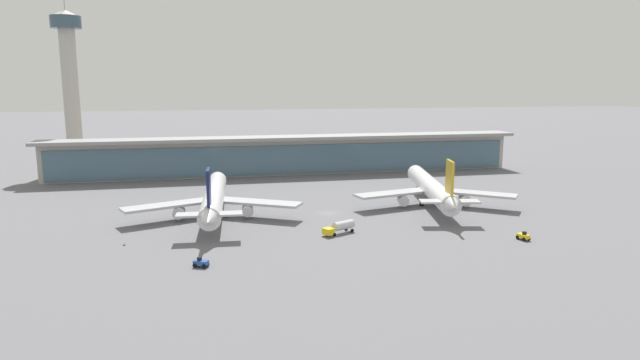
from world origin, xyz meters
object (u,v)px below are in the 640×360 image
airliner_left_stand (214,198)px  service_truck_near_nose_yellow (340,227)px  control_tower (70,77)px  service_truck_mid_apron_blue (201,263)px  service_truck_under_wing_yellow (523,236)px  airliner_centre_stand (431,188)px  safety_cone_alpha (124,244)px

airliner_left_stand → service_truck_near_nose_yellow: airliner_left_stand is taller
control_tower → service_truck_mid_apron_blue: bearing=-70.1°
service_truck_under_wing_yellow → service_truck_mid_apron_blue: same height
airliner_centre_stand → airliner_left_stand: bearing=-179.4°
airliner_left_stand → airliner_centre_stand: 63.19m
airliner_left_stand → control_tower: (-54.89, 99.69, 32.99)m
airliner_left_stand → service_truck_mid_apron_blue: size_ratio=18.52×
service_truck_near_nose_yellow → airliner_centre_stand: bearing=36.0°
service_truck_near_nose_yellow → service_truck_mid_apron_blue: 37.30m
service_truck_under_wing_yellow → service_truck_mid_apron_blue: 72.83m
service_truck_near_nose_yellow → service_truck_mid_apron_blue: bearing=-151.5°
airliner_centre_stand → service_truck_mid_apron_blue: size_ratio=18.37×
service_truck_mid_apron_blue → control_tower: control_tower is taller
safety_cone_alpha → service_truck_under_wing_yellow: bearing=-9.4°
service_truck_under_wing_yellow → service_truck_mid_apron_blue: bearing=-177.2°
service_truck_near_nose_yellow → airliner_left_stand: bearing=140.3°
airliner_left_stand → airliner_centre_stand: (63.19, 0.70, 0.00)m
airliner_left_stand → service_truck_under_wing_yellow: 79.06m
service_truck_mid_apron_blue → service_truck_near_nose_yellow: bearing=28.5°
control_tower → airliner_centre_stand: bearing=-40.0°
service_truck_mid_apron_blue → safety_cone_alpha: size_ratio=4.74×
airliner_centre_stand → service_truck_under_wing_yellow: airliner_centre_stand is taller
airliner_left_stand → safety_cone_alpha: 31.54m
control_tower → airliner_left_stand: bearing=-61.2°
airliner_left_stand → control_tower: bearing=118.8°
service_truck_near_nose_yellow → safety_cone_alpha: bearing=179.3°
airliner_left_stand → control_tower: size_ratio=0.88×
control_tower → safety_cone_alpha: size_ratio=99.82×
service_truck_mid_apron_blue → airliner_left_stand: bearing=84.9°
service_truck_near_nose_yellow → safety_cone_alpha: 49.50m
service_truck_near_nose_yellow → safety_cone_alpha: service_truck_near_nose_yellow is taller
service_truck_near_nose_yellow → control_tower: control_tower is taller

